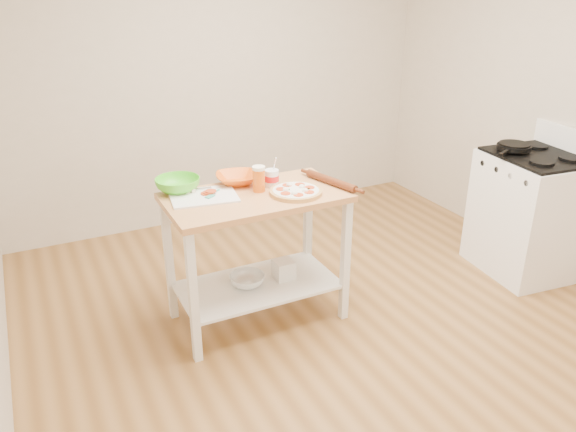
{
  "coord_description": "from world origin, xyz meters",
  "views": [
    {
      "loc": [
        -1.72,
        -2.55,
        2.17
      ],
      "look_at": [
        -0.26,
        0.38,
        0.75
      ],
      "focal_mm": 35.0,
      "sensor_mm": 36.0,
      "label": 1
    }
  ],
  "objects_px": {
    "pizza": "(296,191)",
    "yogurt_tub": "(272,178)",
    "gas_stove": "(528,213)",
    "shelf_glass_bowl": "(247,280)",
    "knife": "(184,191)",
    "green_bowl": "(178,185)",
    "shelf_bin": "(284,269)",
    "spatula": "(212,194)",
    "skillet": "(514,147)",
    "orange_bowl": "(237,179)",
    "prep_island": "(256,231)",
    "cutting_board": "(203,196)",
    "beer_pint": "(259,179)",
    "rolling_pin": "(331,181)"
  },
  "relations": [
    {
      "from": "cutting_board",
      "to": "knife",
      "type": "xyz_separation_m",
      "value": [
        -0.08,
        0.11,
        0.01
      ]
    },
    {
      "from": "cutting_board",
      "to": "yogurt_tub",
      "type": "xyz_separation_m",
      "value": [
        0.46,
        -0.01,
        0.05
      ]
    },
    {
      "from": "cutting_board",
      "to": "yogurt_tub",
      "type": "distance_m",
      "value": 0.46
    },
    {
      "from": "cutting_board",
      "to": "spatula",
      "type": "height_order",
      "value": "cutting_board"
    },
    {
      "from": "knife",
      "to": "yogurt_tub",
      "type": "xyz_separation_m",
      "value": [
        0.54,
        -0.13,
        0.04
      ]
    },
    {
      "from": "orange_bowl",
      "to": "shelf_bin",
      "type": "xyz_separation_m",
      "value": [
        0.22,
        -0.24,
        -0.61
      ]
    },
    {
      "from": "skillet",
      "to": "knife",
      "type": "relative_size",
      "value": 1.4
    },
    {
      "from": "knife",
      "to": "green_bowl",
      "type": "distance_m",
      "value": 0.06
    },
    {
      "from": "green_bowl",
      "to": "orange_bowl",
      "type": "bearing_deg",
      "value": -4.79
    },
    {
      "from": "rolling_pin",
      "to": "pizza",
      "type": "bearing_deg",
      "value": -171.84
    },
    {
      "from": "green_bowl",
      "to": "cutting_board",
      "type": "bearing_deg",
      "value": -56.95
    },
    {
      "from": "gas_stove",
      "to": "pizza",
      "type": "height_order",
      "value": "gas_stove"
    },
    {
      "from": "gas_stove",
      "to": "shelf_glass_bowl",
      "type": "relative_size",
      "value": 4.73
    },
    {
      "from": "skillet",
      "to": "yogurt_tub",
      "type": "distance_m",
      "value": 1.9
    },
    {
      "from": "orange_bowl",
      "to": "skillet",
      "type": "bearing_deg",
      "value": -10.45
    },
    {
      "from": "prep_island",
      "to": "gas_stove",
      "type": "xyz_separation_m",
      "value": [
        2.14,
        -0.3,
        -0.17
      ]
    },
    {
      "from": "rolling_pin",
      "to": "shelf_glass_bowl",
      "type": "distance_m",
      "value": 0.86
    },
    {
      "from": "green_bowl",
      "to": "beer_pint",
      "type": "height_order",
      "value": "beer_pint"
    },
    {
      "from": "cutting_board",
      "to": "gas_stove",
      "type": "bearing_deg",
      "value": -0.63
    },
    {
      "from": "prep_island",
      "to": "gas_stove",
      "type": "height_order",
      "value": "gas_stove"
    },
    {
      "from": "prep_island",
      "to": "shelf_glass_bowl",
      "type": "relative_size",
      "value": 4.79
    },
    {
      "from": "skillet",
      "to": "yogurt_tub",
      "type": "relative_size",
      "value": 1.94
    },
    {
      "from": "skillet",
      "to": "knife",
      "type": "xyz_separation_m",
      "value": [
        -2.43,
        0.36,
        -0.06
      ]
    },
    {
      "from": "gas_stove",
      "to": "pizza",
      "type": "xyz_separation_m",
      "value": [
        -1.91,
        0.19,
        0.44
      ]
    },
    {
      "from": "shelf_glass_bowl",
      "to": "skillet",
      "type": "bearing_deg",
      "value": -4.31
    },
    {
      "from": "knife",
      "to": "rolling_pin",
      "type": "relative_size",
      "value": 0.64
    },
    {
      "from": "cutting_board",
      "to": "shelf_glass_bowl",
      "type": "xyz_separation_m",
      "value": [
        0.24,
        -0.09,
        -0.61
      ]
    },
    {
      "from": "cutting_board",
      "to": "knife",
      "type": "relative_size",
      "value": 1.62
    },
    {
      "from": "green_bowl",
      "to": "shelf_bin",
      "type": "height_order",
      "value": "green_bowl"
    },
    {
      "from": "knife",
      "to": "green_bowl",
      "type": "bearing_deg",
      "value": 120.85
    },
    {
      "from": "skillet",
      "to": "green_bowl",
      "type": "distance_m",
      "value": 2.48
    },
    {
      "from": "skillet",
      "to": "pizza",
      "type": "height_order",
      "value": "skillet"
    },
    {
      "from": "green_bowl",
      "to": "yogurt_tub",
      "type": "relative_size",
      "value": 1.43
    },
    {
      "from": "shelf_bin",
      "to": "spatula",
      "type": "bearing_deg",
      "value": 168.39
    },
    {
      "from": "skillet",
      "to": "knife",
      "type": "height_order",
      "value": "skillet"
    },
    {
      "from": "gas_stove",
      "to": "green_bowl",
      "type": "xyz_separation_m",
      "value": [
        -2.55,
        0.56,
        0.47
      ]
    },
    {
      "from": "green_bowl",
      "to": "yogurt_tub",
      "type": "distance_m",
      "value": 0.6
    },
    {
      "from": "skillet",
      "to": "pizza",
      "type": "bearing_deg",
      "value": 155.89
    },
    {
      "from": "pizza",
      "to": "beer_pint",
      "type": "bearing_deg",
      "value": 142.4
    },
    {
      "from": "knife",
      "to": "orange_bowl",
      "type": "distance_m",
      "value": 0.36
    },
    {
      "from": "prep_island",
      "to": "spatula",
      "type": "height_order",
      "value": "spatula"
    },
    {
      "from": "prep_island",
      "to": "yogurt_tub",
      "type": "bearing_deg",
      "value": 29.88
    },
    {
      "from": "beer_pint",
      "to": "cutting_board",
      "type": "bearing_deg",
      "value": 170.23
    },
    {
      "from": "green_bowl",
      "to": "shelf_bin",
      "type": "distance_m",
      "value": 0.91
    },
    {
      "from": "beer_pint",
      "to": "yogurt_tub",
      "type": "height_order",
      "value": "yogurt_tub"
    },
    {
      "from": "pizza",
      "to": "yogurt_tub",
      "type": "bearing_deg",
      "value": 111.88
    },
    {
      "from": "skillet",
      "to": "shelf_bin",
      "type": "distance_m",
      "value": 1.96
    },
    {
      "from": "gas_stove",
      "to": "rolling_pin",
      "type": "distance_m",
      "value": 1.71
    },
    {
      "from": "green_bowl",
      "to": "rolling_pin",
      "type": "height_order",
      "value": "green_bowl"
    },
    {
      "from": "green_bowl",
      "to": "spatula",
      "type": "bearing_deg",
      "value": -48.41
    }
  ]
}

